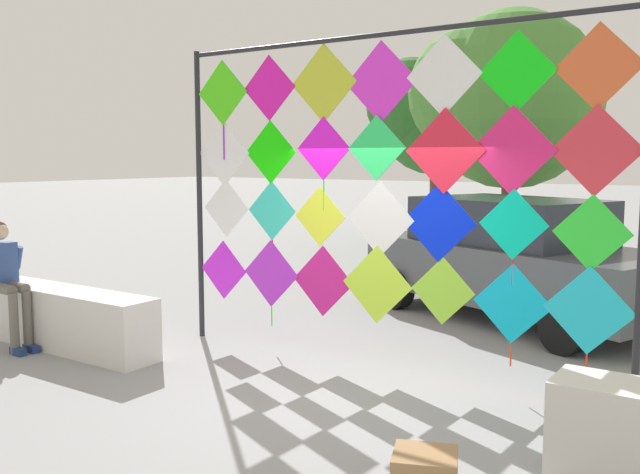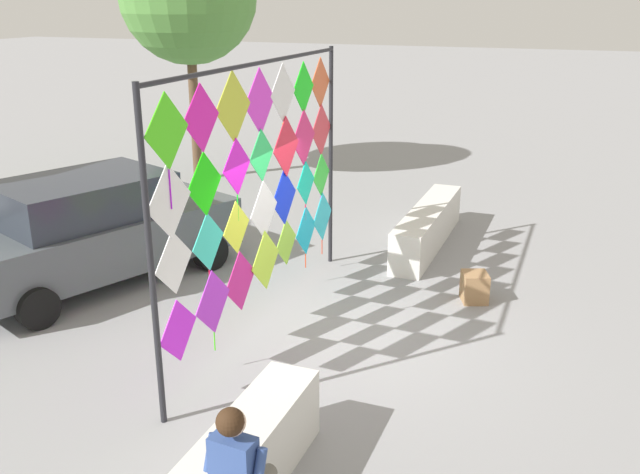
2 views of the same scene
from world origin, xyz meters
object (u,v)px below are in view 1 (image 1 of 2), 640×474
Objects in this scene: seated_vendor at (6,274)px; parked_car at (515,258)px; kite_display_rack at (381,173)px; tree_palm_like at (501,98)px; tree_broadleaf at (430,110)px.

parked_car reaches higher than seated_vendor.
seated_vendor is at bearing -156.74° from kite_display_rack.
parked_car is at bearing -67.12° from tree_palm_like.
seated_vendor is at bearing -89.08° from tree_broadleaf.
tree_broadleaf is (-4.48, 10.76, 1.48)m from kite_display_rack.
kite_display_rack is 11.75m from tree_broadleaf.
tree_broadleaf is at bearing 112.59° from kite_display_rack.
parked_car is (0.43, 3.34, -1.31)m from kite_display_rack.
kite_display_rack is at bearing -97.37° from parked_car.
kite_display_rack is 7.91m from tree_palm_like.
kite_display_rack reaches higher than parked_car.
parked_car is 9.33m from tree_broadleaf.
parked_car is 0.92× the size of tree_palm_like.
tree_palm_like is at bearing 112.88° from parked_car.
seated_vendor is 10.28m from tree_palm_like.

